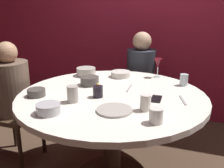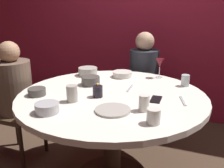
{
  "view_description": "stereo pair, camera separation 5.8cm",
  "coord_description": "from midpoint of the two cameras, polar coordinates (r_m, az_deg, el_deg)",
  "views": [
    {
      "loc": [
        0.6,
        -1.73,
        1.41
      ],
      "look_at": [
        0.0,
        0.0,
        0.83
      ],
      "focal_mm": 41.46,
      "sensor_mm": 36.0,
      "label": 1
    },
    {
      "loc": [
        0.66,
        -1.71,
        1.41
      ],
      "look_at": [
        0.0,
        0.0,
        0.83
      ],
      "focal_mm": 41.46,
      "sensor_mm": 36.0,
      "label": 2
    }
  ],
  "objects": [
    {
      "name": "bowl_serving_large",
      "position": [
        1.66,
        -13.16,
        -5.16
      ],
      "size": [
        0.15,
        0.15,
        0.06
      ],
      "primitive_type": "cylinder",
      "color": "#B7B7BC",
      "rests_on": "dining_table"
    },
    {
      "name": "bowl_rice_portion",
      "position": [
        2.39,
        2.99,
        2.17
      ],
      "size": [
        0.18,
        0.18,
        0.05
      ],
      "primitive_type": "cylinder",
      "color": "silver",
      "rests_on": "dining_table"
    },
    {
      "name": "fork_near_plate",
      "position": [
        2.07,
        4.77,
        -0.94
      ],
      "size": [
        0.03,
        0.18,
        0.01
      ],
      "primitive_type": "cube",
      "rotation": [
        0.0,
        0.0,
        0.06
      ],
      "color": "#B7B7BC",
      "rests_on": "dining_table"
    },
    {
      "name": "cup_center_front",
      "position": [
        2.21,
        16.59,
        0.75
      ],
      "size": [
        0.07,
        0.07,
        0.09
      ],
      "primitive_type": "cylinder",
      "color": "silver",
      "rests_on": "dining_table"
    },
    {
      "name": "dinner_plate",
      "position": [
        1.64,
        1.2,
        -5.77
      ],
      "size": [
        0.23,
        0.23,
        0.01
      ],
      "primitive_type": "cylinder",
      "color": "#B2ADA3",
      "rests_on": "dining_table"
    },
    {
      "name": "cell_phone",
      "position": [
        1.86,
        10.55,
        -3.36
      ],
      "size": [
        0.08,
        0.14,
        0.01
      ],
      "primitive_type": "cube",
      "rotation": [
        0.0,
        0.0,
        3.18
      ],
      "color": "black",
      "rests_on": "dining_table"
    },
    {
      "name": "seated_diner_back",
      "position": [
        2.84,
        7.6,
        2.83
      ],
      "size": [
        0.4,
        0.4,
        1.12
      ],
      "rotation": [
        0.0,
        0.0,
        4.71
      ],
      "color": "#3F2D1E",
      "rests_on": "ground"
    },
    {
      "name": "cup_near_candle",
      "position": [
        1.49,
        10.26,
        -7.0
      ],
      "size": [
        0.08,
        0.08,
        0.09
      ],
      "primitive_type": "cylinder",
      "color": "silver",
      "rests_on": "dining_table"
    },
    {
      "name": "bowl_small_white",
      "position": [
        2.16,
        -3.98,
        0.74
      ],
      "size": [
        0.15,
        0.15,
        0.07
      ],
      "primitive_type": "cylinder",
      "color": "#4C4742",
      "rests_on": "dining_table"
    },
    {
      "name": "bowl_sauce_side",
      "position": [
        2.45,
        -4.66,
        2.77
      ],
      "size": [
        0.18,
        0.18,
        0.07
      ],
      "primitive_type": "cylinder",
      "color": "#B2ADA3",
      "rests_on": "dining_table"
    },
    {
      "name": "knife_near_plate",
      "position": [
        1.88,
        16.22,
        -3.61
      ],
      "size": [
        0.07,
        0.18,
        0.01
      ],
      "primitive_type": "cube",
      "rotation": [
        0.0,
        0.0,
        0.3
      ],
      "color": "#B7B7BC",
      "rests_on": "dining_table"
    },
    {
      "name": "back_wall",
      "position": [
        3.28,
        10.34,
        15.27
      ],
      "size": [
        6.0,
        0.1,
        2.6
      ],
      "primitive_type": "cube",
      "color": "maroon",
      "rests_on": "ground"
    },
    {
      "name": "cup_by_left_diner",
      "position": [
        1.8,
        -7.89,
        -2.11
      ],
      "size": [
        0.08,
        0.08,
        0.12
      ],
      "primitive_type": "cylinder",
      "color": "#B2ADA3",
      "rests_on": "dining_table"
    },
    {
      "name": "seated_diner_left",
      "position": [
        2.44,
        -20.32,
        -0.9
      ],
      "size": [
        0.4,
        0.4,
        1.11
      ],
      "rotation": [
        0.0,
        0.0,
        6.28
      ],
      "color": "#3F2D1E",
      "rests_on": "ground"
    },
    {
      "name": "dining_table",
      "position": [
        2.0,
        0.83,
        -6.16
      ],
      "size": [
        1.41,
        1.41,
        0.75
      ],
      "color": "silver",
      "rests_on": "ground"
    },
    {
      "name": "candle_holder",
      "position": [
        1.88,
        -2.29,
        -1.62
      ],
      "size": [
        0.07,
        0.07,
        0.11
      ],
      "color": "black",
      "rests_on": "dining_table"
    },
    {
      "name": "bowl_salad_center",
      "position": [
        1.98,
        -15.44,
        -1.66
      ],
      "size": [
        0.13,
        0.13,
        0.05
      ],
      "primitive_type": "cylinder",
      "color": "#4C4742",
      "rests_on": "dining_table"
    },
    {
      "name": "cup_by_right_diner",
      "position": [
        1.65,
        8.09,
        -4.16
      ],
      "size": [
        0.07,
        0.07,
        0.11
      ],
      "primitive_type": "cylinder",
      "color": "silver",
      "rests_on": "dining_table"
    },
    {
      "name": "wine_glass",
      "position": [
        2.39,
        11.19,
        4.37
      ],
      "size": [
        0.08,
        0.08,
        0.18
      ],
      "color": "silver",
      "rests_on": "dining_table"
    }
  ]
}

